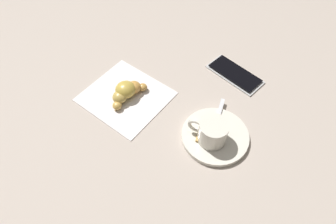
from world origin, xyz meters
TOP-DOWN VIEW (x-y plane):
  - ground_plane at (0.00, 0.00)m, footprint 1.80×1.80m
  - saucer at (-0.13, 0.00)m, footprint 0.15×0.15m
  - espresso_cup at (-0.12, 0.01)m, footprint 0.09×0.06m
  - teaspoon at (-0.12, -0.01)m, footprint 0.02×0.14m
  - sugar_packet at (-0.10, -0.00)m, footprint 0.03×0.07m
  - napkin at (0.11, -0.03)m, footprint 0.23×0.22m
  - croissant at (0.10, -0.04)m, footprint 0.08×0.10m
  - cell_phone at (-0.12, -0.20)m, footprint 0.16×0.12m

SIDE VIEW (x-z plane):
  - ground_plane at x=0.00m, z-range 0.00..0.00m
  - napkin at x=0.11m, z-range 0.00..0.00m
  - cell_phone at x=-0.12m, z-range 0.00..0.01m
  - saucer at x=-0.13m, z-range 0.00..0.01m
  - teaspoon at x=-0.12m, z-range 0.01..0.02m
  - sugar_packet at x=-0.10m, z-range 0.01..0.02m
  - croissant at x=0.10m, z-range 0.00..0.04m
  - espresso_cup at x=-0.12m, z-range 0.01..0.06m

